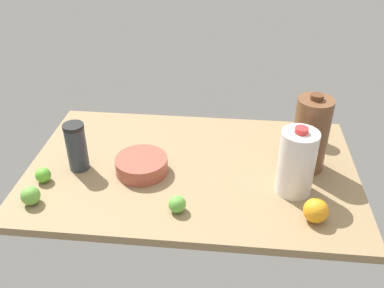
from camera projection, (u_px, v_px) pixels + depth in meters
countertop at (192, 170)px, 158.50cm from camera, size 120.00×76.00×3.00cm
shaker_bottle at (77, 147)px, 152.35cm from camera, size 7.44×7.44×18.23cm
tumbler_cup at (308, 120)px, 170.41cm from camera, size 7.52×7.52×16.69cm
mixing_bowl at (142, 165)px, 153.64cm from camera, size 18.82×18.82×5.78cm
milk_jug at (296, 162)px, 140.14cm from camera, size 12.22×12.22×24.60cm
chocolate_milk_jug at (311, 134)px, 150.44cm from camera, size 12.45×12.45×29.34cm
lime_beside_bowl at (177, 204)px, 135.68cm from camera, size 5.67×5.67×5.67cm
lime_near_front at (43, 175)px, 148.89cm from camera, size 5.45×5.45×5.45cm
lime_by_jug at (31, 196)px, 138.74cm from camera, size 6.30×6.30×6.30cm
orange_far_back at (316, 210)px, 131.54cm from camera, size 7.79×7.79×7.79cm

